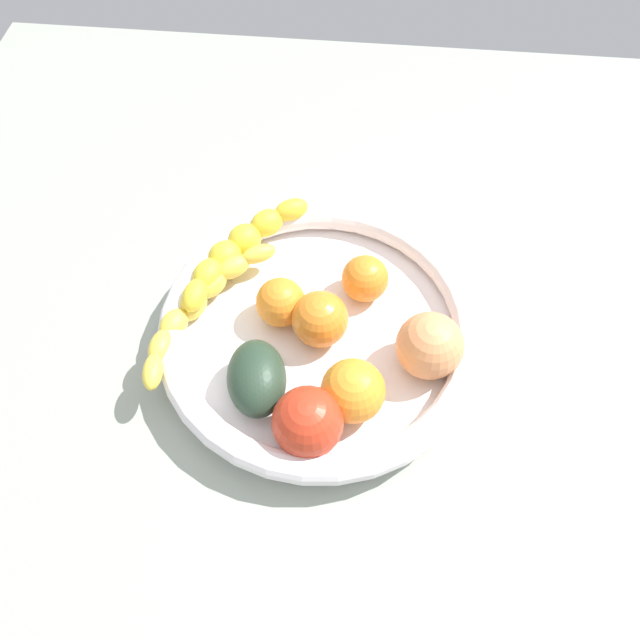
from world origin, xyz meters
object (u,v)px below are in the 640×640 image
(fruit_bowl, at_px, (320,331))
(avocado_dark, at_px, (257,378))
(orange_mid_left, at_px, (281,302))
(orange_rear, at_px, (365,279))
(orange_front, at_px, (353,391))
(banana_draped_right, at_px, (197,305))
(banana_draped_left, at_px, (238,249))
(peach_blush, at_px, (430,346))
(orange_mid_right, at_px, (324,318))
(tomato_red, at_px, (307,422))

(fruit_bowl, bearing_deg, avocado_dark, -127.41)
(orange_mid_left, xyz_separation_m, orange_rear, (0.09, 0.04, -0.00))
(orange_front, bearing_deg, banana_draped_right, 152.50)
(orange_rear, xyz_separation_m, avocado_dark, (-0.11, -0.14, -0.00))
(banana_draped_left, height_order, orange_mid_left, orange_mid_left)
(orange_front, height_order, peach_blush, peach_blush)
(banana_draped_right, relative_size, orange_mid_left, 3.70)
(banana_draped_right, xyz_separation_m, orange_front, (0.18, -0.10, 0.01))
(orange_rear, xyz_separation_m, peach_blush, (0.07, -0.09, 0.01))
(banana_draped_right, xyz_separation_m, orange_mid_right, (0.15, -0.01, 0.01))
(banana_draped_right, relative_size, peach_blush, 2.86)
(orange_front, relative_size, orange_mid_right, 1.06)
(tomato_red, height_order, peach_blush, same)
(orange_rear, bearing_deg, avocado_dark, -126.72)
(peach_blush, bearing_deg, avocado_dark, -163.84)
(banana_draped_right, height_order, orange_front, orange_front)
(banana_draped_left, xyz_separation_m, peach_blush, (0.23, -0.12, 0.01))
(orange_front, xyz_separation_m, avocado_dark, (-0.10, 0.01, -0.01))
(orange_rear, bearing_deg, fruit_bowl, -125.88)
(orange_mid_left, distance_m, orange_mid_right, 0.05)
(tomato_red, bearing_deg, orange_mid_right, 87.47)
(orange_front, bearing_deg, fruit_bowl, 116.34)
(orange_mid_left, distance_m, orange_rear, 0.10)
(orange_front, height_order, avocado_dark, orange_front)
(orange_mid_left, bearing_deg, fruit_bowl, -23.69)
(orange_mid_left, bearing_deg, banana_draped_right, -173.98)
(banana_draped_right, distance_m, orange_mid_left, 0.10)
(orange_mid_right, bearing_deg, banana_draped_right, 176.79)
(orange_mid_right, bearing_deg, orange_mid_left, 160.40)
(orange_front, bearing_deg, orange_mid_left, 130.02)
(fruit_bowl, distance_m, tomato_red, 0.13)
(banana_draped_left, xyz_separation_m, orange_front, (0.15, -0.18, 0.01))
(avocado_dark, bearing_deg, peach_blush, 16.16)
(banana_draped_right, bearing_deg, orange_mid_right, -3.21)
(banana_draped_left, height_order, avocado_dark, avocado_dark)
(orange_mid_left, bearing_deg, banana_draped_left, 129.85)
(orange_mid_right, bearing_deg, tomato_red, -92.53)
(banana_draped_left, relative_size, tomato_red, 2.57)
(orange_rear, distance_m, tomato_red, 0.20)
(fruit_bowl, relative_size, orange_mid_right, 5.72)
(orange_front, xyz_separation_m, tomato_red, (-0.04, -0.04, 0.00))
(banana_draped_left, bearing_deg, tomato_red, -63.94)
(orange_front, relative_size, orange_rear, 1.22)
(orange_rear, bearing_deg, tomato_red, -103.99)
(orange_mid_right, bearing_deg, avocado_dark, -128.78)
(peach_blush, bearing_deg, banana_draped_left, 152.32)
(orange_mid_right, distance_m, peach_blush, 0.12)
(avocado_dark, bearing_deg, orange_front, -4.59)
(orange_mid_left, relative_size, orange_rear, 1.03)
(banana_draped_right, bearing_deg, fruit_bowl, -4.19)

